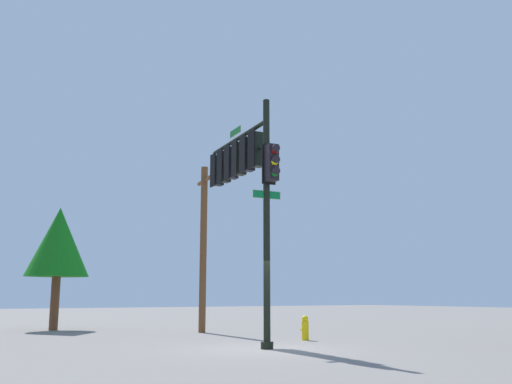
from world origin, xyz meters
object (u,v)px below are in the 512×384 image
object	(u,v)px
signal_pole_assembly	(245,171)
fire_hydrant	(305,328)
utility_pole	(203,245)
tree_near	(59,242)

from	to	relation	value
signal_pole_assembly	fire_hydrant	xyz separation A→B (m)	(0.47, -2.69, -5.13)
signal_pole_assembly	fire_hydrant	distance (m)	5.81
signal_pole_assembly	utility_pole	size ratio (longest dim) A/B	1.06
tree_near	fire_hydrant	bearing A→B (deg)	-150.26
signal_pole_assembly	utility_pole	xyz separation A→B (m)	(6.06, -1.53, -1.91)
utility_pole	tree_near	size ratio (longest dim) A/B	1.28
signal_pole_assembly	utility_pole	bearing A→B (deg)	-14.15
signal_pole_assembly	tree_near	distance (m)	11.63
utility_pole	signal_pole_assembly	bearing A→B (deg)	165.85
utility_pole	tree_near	distance (m)	6.95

